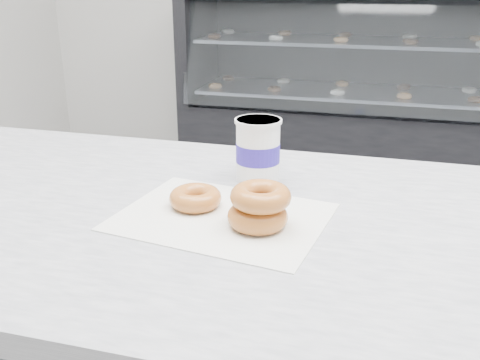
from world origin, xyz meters
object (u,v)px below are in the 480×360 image
object	(u,v)px
display_case	(370,106)
coffee_cup	(258,149)
donut_single	(195,198)
donut_stack	(259,206)

from	to	relation	value
display_case	coffee_cup	world-z (taller)	display_case
display_case	donut_single	world-z (taller)	display_case
display_case	coffee_cup	bearing A→B (deg)	-93.18
donut_single	coffee_cup	bearing A→B (deg)	66.35
display_case	donut_stack	xyz separation A→B (m)	(-0.09, -2.76, 0.44)
donut_single	donut_stack	size ratio (longest dim) A/B	0.80
donut_single	donut_stack	bearing A→B (deg)	-20.67
donut_single	donut_stack	distance (m)	0.14
donut_single	donut_stack	world-z (taller)	donut_stack
display_case	coffee_cup	xyz separation A→B (m)	(-0.14, -2.54, 0.47)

